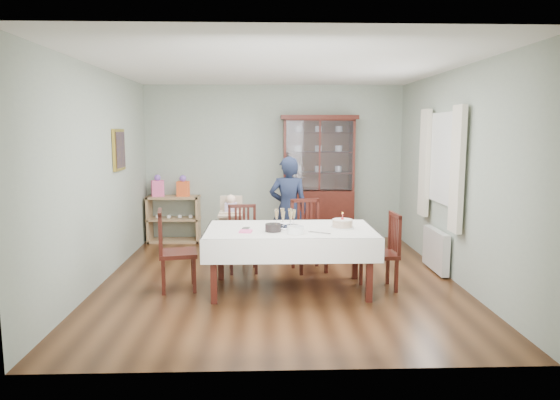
{
  "coord_description": "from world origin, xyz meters",
  "views": [
    {
      "loc": [
        -0.2,
        -6.29,
        1.92
      ],
      "look_at": [
        0.02,
        0.2,
        1.01
      ],
      "focal_mm": 32.0,
      "sensor_mm": 36.0,
      "label": 1
    }
  ],
  "objects_px": {
    "sideboard": "(174,219)",
    "gift_bag_orange": "(183,187)",
    "woman": "(288,209)",
    "birthday_cake": "(342,224)",
    "high_chair": "(231,235)",
    "chair_far_right": "(309,250)",
    "chair_far_left": "(243,252)",
    "chair_end_right": "(380,266)",
    "dining_table": "(290,259)",
    "chair_end_left": "(177,266)",
    "champagne_tray": "(285,222)",
    "gift_bag_pink": "(158,187)",
    "china_cabinet": "(318,177)"
  },
  "relations": [
    {
      "from": "sideboard",
      "to": "chair_far_right",
      "type": "distance_m",
      "value": 2.87
    },
    {
      "from": "gift_bag_pink",
      "to": "chair_end_left",
      "type": "bearing_deg",
      "value": -74.05
    },
    {
      "from": "sideboard",
      "to": "birthday_cake",
      "type": "relative_size",
      "value": 3.22
    },
    {
      "from": "china_cabinet",
      "to": "chair_end_right",
      "type": "relative_size",
      "value": 2.34
    },
    {
      "from": "dining_table",
      "to": "chair_far_left",
      "type": "relative_size",
      "value": 2.23
    },
    {
      "from": "woman",
      "to": "china_cabinet",
      "type": "bearing_deg",
      "value": -110.12
    },
    {
      "from": "gift_bag_orange",
      "to": "woman",
      "type": "bearing_deg",
      "value": -36.44
    },
    {
      "from": "china_cabinet",
      "to": "chair_far_right",
      "type": "height_order",
      "value": "china_cabinet"
    },
    {
      "from": "chair_far_left",
      "to": "chair_end_right",
      "type": "distance_m",
      "value": 1.89
    },
    {
      "from": "birthday_cake",
      "to": "gift_bag_orange",
      "type": "relative_size",
      "value": 0.77
    },
    {
      "from": "dining_table",
      "to": "chair_end_left",
      "type": "relative_size",
      "value": 2.05
    },
    {
      "from": "chair_far_right",
      "to": "gift_bag_pink",
      "type": "bearing_deg",
      "value": 128.27
    },
    {
      "from": "sideboard",
      "to": "gift_bag_orange",
      "type": "bearing_deg",
      "value": -6.48
    },
    {
      "from": "woman",
      "to": "gift_bag_orange",
      "type": "bearing_deg",
      "value": -32.39
    },
    {
      "from": "chair_end_left",
      "to": "birthday_cake",
      "type": "bearing_deg",
      "value": -102.51
    },
    {
      "from": "woman",
      "to": "high_chair",
      "type": "height_order",
      "value": "woman"
    },
    {
      "from": "dining_table",
      "to": "gift_bag_orange",
      "type": "relative_size",
      "value": 5.5
    },
    {
      "from": "high_chair",
      "to": "birthday_cake",
      "type": "distance_m",
      "value": 2.02
    },
    {
      "from": "dining_table",
      "to": "woman",
      "type": "distance_m",
      "value": 1.48
    },
    {
      "from": "woman",
      "to": "high_chair",
      "type": "distance_m",
      "value": 0.93
    },
    {
      "from": "woman",
      "to": "birthday_cake",
      "type": "height_order",
      "value": "woman"
    },
    {
      "from": "woman",
      "to": "high_chair",
      "type": "bearing_deg",
      "value": 7.24
    },
    {
      "from": "dining_table",
      "to": "sideboard",
      "type": "height_order",
      "value": "sideboard"
    },
    {
      "from": "dining_table",
      "to": "chair_end_right",
      "type": "bearing_deg",
      "value": 1.12
    },
    {
      "from": "chair_far_right",
      "to": "gift_bag_orange",
      "type": "bearing_deg",
      "value": 122.77
    },
    {
      "from": "sideboard",
      "to": "high_chair",
      "type": "relative_size",
      "value": 0.91
    },
    {
      "from": "dining_table",
      "to": "chair_end_left",
      "type": "bearing_deg",
      "value": 177.22
    },
    {
      "from": "champagne_tray",
      "to": "gift_bag_pink",
      "type": "distance_m",
      "value": 3.36
    },
    {
      "from": "high_chair",
      "to": "gift_bag_orange",
      "type": "distance_m",
      "value": 1.71
    },
    {
      "from": "chair_far_left",
      "to": "woman",
      "type": "relative_size",
      "value": 0.58
    },
    {
      "from": "high_chair",
      "to": "chair_end_right",
      "type": "bearing_deg",
      "value": -35.52
    },
    {
      "from": "sideboard",
      "to": "gift_bag_orange",
      "type": "distance_m",
      "value": 0.59
    },
    {
      "from": "birthday_cake",
      "to": "woman",
      "type": "bearing_deg",
      "value": 112.07
    },
    {
      "from": "china_cabinet",
      "to": "woman",
      "type": "xyz_separation_m",
      "value": [
        -0.58,
        -1.29,
        -0.35
      ]
    },
    {
      "from": "chair_far_left",
      "to": "chair_end_left",
      "type": "relative_size",
      "value": 0.92
    },
    {
      "from": "birthday_cake",
      "to": "high_chair",
      "type": "bearing_deg",
      "value": 135.98
    },
    {
      "from": "chair_end_left",
      "to": "high_chair",
      "type": "xyz_separation_m",
      "value": [
        0.58,
        1.31,
        0.1
      ]
    },
    {
      "from": "chair_far_right",
      "to": "high_chair",
      "type": "relative_size",
      "value": 0.98
    },
    {
      "from": "sideboard",
      "to": "chair_end_left",
      "type": "distance_m",
      "value": 2.71
    },
    {
      "from": "woman",
      "to": "birthday_cake",
      "type": "relative_size",
      "value": 5.54
    },
    {
      "from": "chair_far_right",
      "to": "high_chair",
      "type": "height_order",
      "value": "high_chair"
    },
    {
      "from": "dining_table",
      "to": "gift_bag_pink",
      "type": "height_order",
      "value": "gift_bag_pink"
    },
    {
      "from": "champagne_tray",
      "to": "gift_bag_orange",
      "type": "bearing_deg",
      "value": 121.68
    },
    {
      "from": "woman",
      "to": "champagne_tray",
      "type": "distance_m",
      "value": 1.36
    },
    {
      "from": "dining_table",
      "to": "chair_end_left",
      "type": "xyz_separation_m",
      "value": [
        -1.37,
        0.07,
        -0.09
      ]
    },
    {
      "from": "dining_table",
      "to": "woman",
      "type": "height_order",
      "value": "woman"
    },
    {
      "from": "chair_end_left",
      "to": "birthday_cake",
      "type": "relative_size",
      "value": 3.5
    },
    {
      "from": "chair_far_right",
      "to": "chair_end_left",
      "type": "bearing_deg",
      "value": -169.12
    },
    {
      "from": "chair_end_left",
      "to": "chair_far_left",
      "type": "bearing_deg",
      "value": -55.07
    },
    {
      "from": "champagne_tray",
      "to": "birthday_cake",
      "type": "relative_size",
      "value": 1.29
    }
  ]
}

